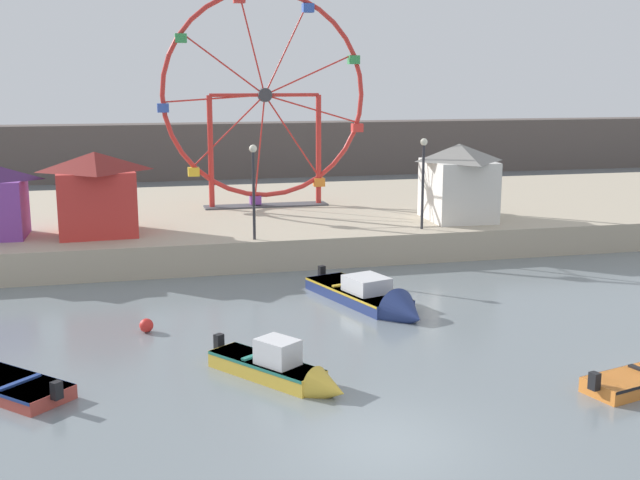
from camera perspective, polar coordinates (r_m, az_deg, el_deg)
The scene contains 11 objects.
ground_plane at distance 17.81m, azimuth 4.65°, elevation -14.42°, with size 240.00×240.00×0.00m, color slate.
quay_promenade at distance 41.18m, azimuth -6.34°, elevation 1.44°, with size 110.00×18.21×1.31m, color #B7A88E.
distant_town_skyline at distance 64.53m, azimuth -9.16°, elevation 6.36°, with size 140.00×3.00×4.40m, color #564C47.
motorboat_mustard_yellow at distance 20.90m, azimuth -2.67°, elevation -9.35°, with size 3.37×4.16×1.38m.
motorboat_navy_blue at distance 27.50m, azimuth 4.07°, elevation -4.32°, with size 3.26×6.17×1.52m.
ferris_wheel_red_frame at distance 40.88m, azimuth -4.01°, elevation 10.10°, with size 10.64×1.20×10.97m.
carnival_booth_red_striped at distance 34.78m, azimuth -15.85°, elevation 3.37°, with size 3.67×3.59×3.52m.
carnival_booth_white_ticket at distance 37.62m, azimuth 9.96°, elevation 4.26°, with size 3.24×3.92×3.57m.
promenade_lamp_near at distance 32.33m, azimuth -4.82°, elevation 4.49°, with size 0.32×0.32×3.91m.
promenade_lamp_far at distance 34.85m, azimuth 7.46°, elevation 5.02°, with size 0.32×0.32×4.00m.
mooring_buoy_orange at distance 25.48m, azimuth -12.42°, elevation -6.04°, with size 0.44×0.44×0.44m, color red.
Camera 1 is at (-5.15, -15.18, 7.76)m, focal length 44.33 mm.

